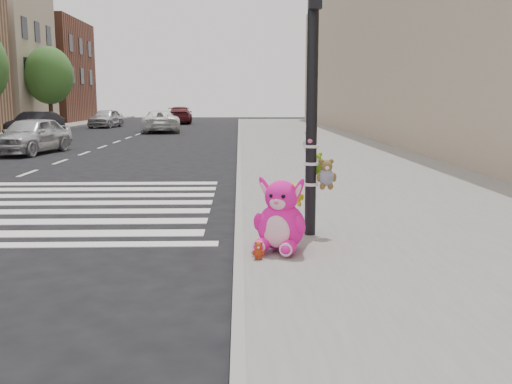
{
  "coord_description": "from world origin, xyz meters",
  "views": [
    {
      "loc": [
        1.57,
        -6.36,
        2.12
      ],
      "look_at": [
        1.81,
        1.96,
        0.75
      ],
      "focal_mm": 40.0,
      "sensor_mm": 36.0,
      "label": 1
    }
  ],
  "objects_px": {
    "pink_bunny": "(281,220)",
    "red_teddy": "(259,251)",
    "car_silver_far": "(31,135)",
    "signal_pole": "(313,122)",
    "car_white_near": "(160,121)",
    "car_dark_far": "(35,124)"
  },
  "relations": [
    {
      "from": "car_silver_far",
      "to": "car_dark_far",
      "type": "height_order",
      "value": "car_silver_far"
    },
    {
      "from": "signal_pole",
      "to": "car_dark_far",
      "type": "bearing_deg",
      "value": 117.28
    },
    {
      "from": "signal_pole",
      "to": "red_teddy",
      "type": "height_order",
      "value": "signal_pole"
    },
    {
      "from": "signal_pole",
      "to": "car_silver_far",
      "type": "xyz_separation_m",
      "value": [
        -9.13,
        14.19,
        -1.08
      ]
    },
    {
      "from": "signal_pole",
      "to": "pink_bunny",
      "type": "distance_m",
      "value": 1.63
    },
    {
      "from": "signal_pole",
      "to": "car_dark_far",
      "type": "relative_size",
      "value": 0.94
    },
    {
      "from": "red_teddy",
      "to": "car_silver_far",
      "type": "bearing_deg",
      "value": 123.89
    },
    {
      "from": "car_silver_far",
      "to": "car_dark_far",
      "type": "bearing_deg",
      "value": 118.31
    },
    {
      "from": "pink_bunny",
      "to": "car_silver_far",
      "type": "height_order",
      "value": "car_silver_far"
    },
    {
      "from": "red_teddy",
      "to": "car_silver_far",
      "type": "xyz_separation_m",
      "value": [
        -8.3,
        15.5,
        0.46
      ]
    },
    {
      "from": "car_dark_far",
      "to": "red_teddy",
      "type": "bearing_deg",
      "value": -56.43
    },
    {
      "from": "pink_bunny",
      "to": "red_teddy",
      "type": "relative_size",
      "value": 4.44
    },
    {
      "from": "signal_pole",
      "to": "car_silver_far",
      "type": "relative_size",
      "value": 0.96
    },
    {
      "from": "signal_pole",
      "to": "car_white_near",
      "type": "distance_m",
      "value": 29.22
    },
    {
      "from": "pink_bunny",
      "to": "car_white_near",
      "type": "xyz_separation_m",
      "value": [
        -5.6,
        29.45,
        0.15
      ]
    },
    {
      "from": "pink_bunny",
      "to": "car_dark_far",
      "type": "distance_m",
      "value": 27.69
    },
    {
      "from": "signal_pole",
      "to": "pink_bunny",
      "type": "height_order",
      "value": "signal_pole"
    },
    {
      "from": "red_teddy",
      "to": "car_white_near",
      "type": "height_order",
      "value": "car_white_near"
    },
    {
      "from": "red_teddy",
      "to": "car_silver_far",
      "type": "distance_m",
      "value": 17.59
    },
    {
      "from": "car_dark_far",
      "to": "car_white_near",
      "type": "height_order",
      "value": "car_dark_far"
    },
    {
      "from": "signal_pole",
      "to": "car_dark_far",
      "type": "distance_m",
      "value": 27.13
    },
    {
      "from": "signal_pole",
      "to": "red_teddy",
      "type": "xyz_separation_m",
      "value": [
        -0.83,
        -1.31,
        -1.54
      ]
    }
  ]
}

